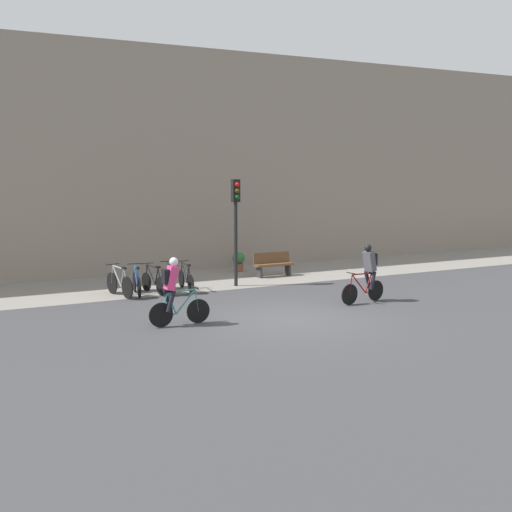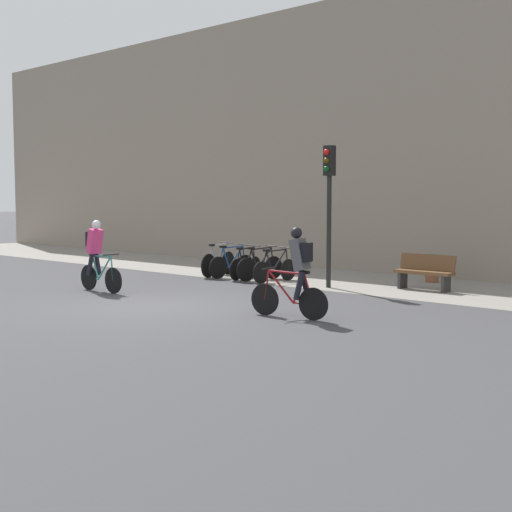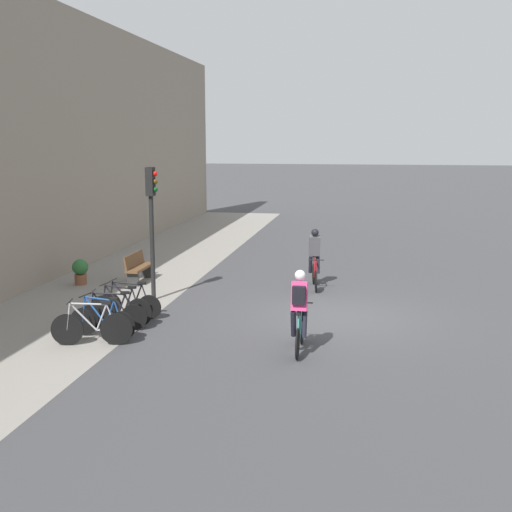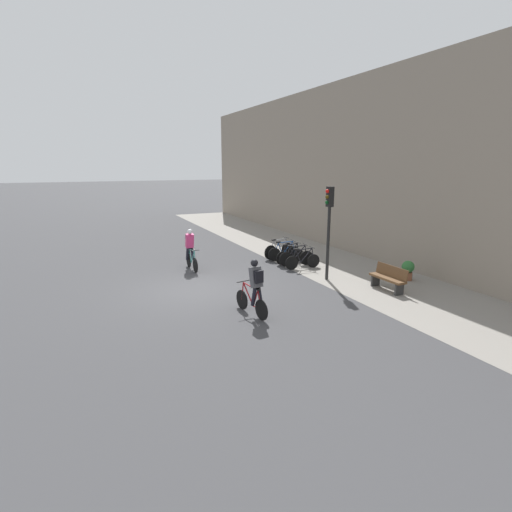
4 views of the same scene
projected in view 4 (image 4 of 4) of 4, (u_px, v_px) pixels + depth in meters
The scene contains 13 objects.
ground at pixel (197, 290), 14.42m from camera, with size 200.00×200.00×0.00m, color #3D3D3F.
kerb_strip at pixel (348, 270), 17.16m from camera, with size 44.00×4.50×0.01m, color gray.
building_facade at pixel (402, 168), 17.24m from camera, with size 44.00×0.60×8.58m, color gray.
cyclist_pink at pixel (190, 248), 17.11m from camera, with size 1.64×0.46×1.76m.
cyclist_grey at pixel (255, 286), 11.72m from camera, with size 1.69×0.53×1.75m.
parked_bike_0 at pixel (279, 250), 19.22m from camera, with size 0.51×1.71×0.98m.
parked_bike_1 at pixel (284, 252), 18.74m from camera, with size 0.46×1.61×0.95m.
parked_bike_2 at pixel (290, 255), 18.25m from camera, with size 0.47×1.58×0.94m.
parked_bike_3 at pixel (296, 257), 17.76m from camera, with size 0.46×1.62×0.96m.
parked_bike_4 at pixel (303, 260), 17.27m from camera, with size 0.46×1.65×0.93m.
traffic_light_pole at pixel (329, 216), 15.19m from camera, with size 0.26×0.30×3.62m.
bench at pixel (389, 278), 14.30m from camera, with size 1.51×0.44×0.89m.
potted_plant at pixel (408, 269), 15.55m from camera, with size 0.48×0.48×0.78m.
Camera 4 is at (13.42, -3.79, 4.44)m, focal length 28.00 mm.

